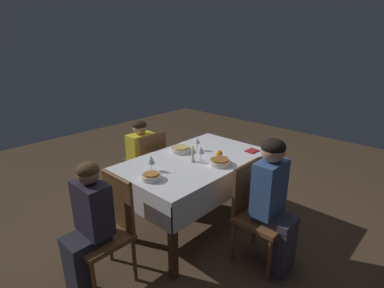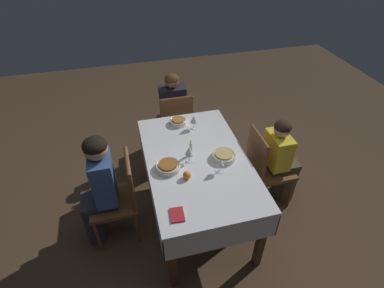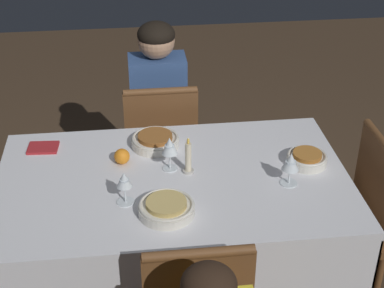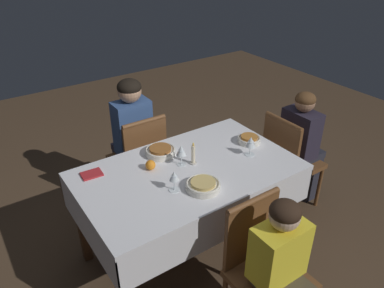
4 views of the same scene
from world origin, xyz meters
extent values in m
plane|color=#4C3826|center=(0.00, 0.00, 0.00)|extent=(8.00, 8.00, 0.00)
cube|color=silver|center=(0.00, 0.00, 0.74)|extent=(1.47, 0.89, 0.04)
cube|color=silver|center=(0.00, 0.44, 0.60)|extent=(1.47, 0.01, 0.24)
cube|color=silver|center=(0.00, -0.44, 0.60)|extent=(1.47, 0.01, 0.24)
cube|color=silver|center=(0.73, 0.00, 0.60)|extent=(0.01, 0.89, 0.24)
cube|color=silver|center=(-0.73, 0.00, 0.60)|extent=(0.01, 0.89, 0.24)
cube|color=#4C2D19|center=(0.67, 0.38, 0.36)|extent=(0.06, 0.06, 0.72)
cube|color=#4C2D19|center=(-0.67, 0.38, 0.36)|extent=(0.06, 0.06, 0.72)
cube|color=#4C2D19|center=(0.67, -0.38, 0.36)|extent=(0.06, 0.06, 0.72)
cube|color=#4C2D19|center=(-0.67, -0.38, 0.36)|extent=(0.06, 0.06, 0.72)
cube|color=brown|center=(-0.01, 0.79, 0.42)|extent=(0.41, 0.41, 0.04)
cube|color=brown|center=(-0.01, 0.60, 0.66)|extent=(0.37, 0.03, 0.43)
cylinder|color=brown|center=(-0.01, 0.60, 0.87)|extent=(0.37, 0.04, 0.04)
cylinder|color=brown|center=(0.17, 0.97, 0.20)|extent=(0.03, 0.03, 0.40)
cylinder|color=brown|center=(-0.19, 0.97, 0.20)|extent=(0.03, 0.03, 0.40)
cylinder|color=brown|center=(0.17, 0.61, 0.20)|extent=(0.03, 0.03, 0.40)
cylinder|color=brown|center=(-0.19, 0.61, 0.20)|extent=(0.03, 0.03, 0.40)
cube|color=brown|center=(0.03, -0.79, 0.42)|extent=(0.41, 0.41, 0.04)
cube|color=brown|center=(0.03, -0.60, 0.66)|extent=(0.37, 0.03, 0.43)
cylinder|color=brown|center=(0.03, -0.60, 0.87)|extent=(0.37, 0.04, 0.04)
cylinder|color=brown|center=(-0.15, -0.97, 0.20)|extent=(0.03, 0.03, 0.40)
cylinder|color=brown|center=(0.21, -0.97, 0.20)|extent=(0.03, 0.03, 0.40)
cylinder|color=brown|center=(-0.15, -0.61, 0.20)|extent=(0.03, 0.03, 0.40)
cylinder|color=brown|center=(0.21, -0.61, 0.20)|extent=(0.03, 0.03, 0.40)
cube|color=brown|center=(1.08, -0.01, 0.42)|extent=(0.41, 0.41, 0.04)
cube|color=brown|center=(0.89, -0.01, 0.66)|extent=(0.03, 0.37, 0.43)
cylinder|color=brown|center=(0.89, -0.01, 0.87)|extent=(0.04, 0.37, 0.04)
cylinder|color=brown|center=(1.26, -0.18, 0.20)|extent=(0.03, 0.03, 0.40)
cylinder|color=brown|center=(1.26, 0.17, 0.20)|extent=(0.03, 0.03, 0.40)
cylinder|color=brown|center=(0.90, -0.18, 0.20)|extent=(0.03, 0.03, 0.40)
cylinder|color=brown|center=(0.90, 0.17, 0.20)|extent=(0.03, 0.03, 0.40)
cube|color=#383342|center=(-0.01, 0.99, 0.22)|extent=(0.23, 0.14, 0.44)
cube|color=#383342|center=(-0.01, 0.91, 0.47)|extent=(0.24, 0.31, 0.06)
cube|color=#38568E|center=(-0.01, 0.82, 0.73)|extent=(0.30, 0.18, 0.46)
sphere|color=tan|center=(-0.01, 0.82, 1.05)|extent=(0.19, 0.19, 0.19)
ellipsoid|color=black|center=(-0.01, 0.82, 1.09)|extent=(0.19, 0.19, 0.13)
cube|color=#4C4233|center=(0.03, -0.99, 0.22)|extent=(0.22, 0.14, 0.44)
cube|color=#4C4233|center=(0.03, -0.91, 0.47)|extent=(0.24, 0.31, 0.06)
cube|color=yellow|center=(0.03, -0.82, 0.67)|extent=(0.30, 0.18, 0.34)
sphere|color=beige|center=(0.03, -0.82, 0.92)|extent=(0.16, 0.16, 0.16)
ellipsoid|color=black|center=(0.03, -0.82, 0.95)|extent=(0.16, 0.16, 0.11)
cube|color=#282833|center=(1.28, -0.01, 0.22)|extent=(0.14, 0.22, 0.44)
cube|color=#282833|center=(1.19, -0.01, 0.47)|extent=(0.31, 0.24, 0.06)
cube|color=#282333|center=(1.11, -0.01, 0.70)|extent=(0.18, 0.30, 0.40)
sphere|color=#9E7051|center=(1.11, -0.01, 0.98)|extent=(0.16, 0.16, 0.16)
ellipsoid|color=brown|center=(1.11, -0.01, 1.01)|extent=(0.16, 0.16, 0.11)
cylinder|color=silver|center=(-0.06, 0.27, 0.78)|extent=(0.22, 0.22, 0.04)
torus|color=silver|center=(-0.06, 0.27, 0.80)|extent=(0.21, 0.21, 0.01)
cylinder|color=#995B28|center=(-0.06, 0.27, 0.81)|extent=(0.16, 0.16, 0.02)
cylinder|color=white|center=(-0.01, 0.07, 0.76)|extent=(0.06, 0.06, 0.00)
cylinder|color=white|center=(-0.01, 0.07, 0.80)|extent=(0.01, 0.01, 0.07)
cone|color=white|center=(-0.01, 0.07, 0.88)|extent=(0.07, 0.07, 0.08)
cylinder|color=white|center=(-0.01, 0.07, 0.86)|extent=(0.04, 0.04, 0.03)
cylinder|color=silver|center=(-0.05, -0.23, 0.78)|extent=(0.22, 0.22, 0.04)
torus|color=silver|center=(-0.05, -0.23, 0.80)|extent=(0.21, 0.21, 0.01)
cylinder|color=tan|center=(-0.05, -0.23, 0.81)|extent=(0.16, 0.16, 0.02)
cylinder|color=white|center=(-0.20, -0.15, 0.76)|extent=(0.07, 0.07, 0.00)
cylinder|color=white|center=(-0.20, -0.15, 0.80)|extent=(0.01, 0.01, 0.07)
cone|color=white|center=(-0.20, -0.15, 0.87)|extent=(0.06, 0.06, 0.06)
cylinder|color=white|center=(-0.20, -0.15, 0.86)|extent=(0.04, 0.04, 0.03)
cylinder|color=silver|center=(0.58, 0.04, 0.78)|extent=(0.17, 0.17, 0.04)
torus|color=silver|center=(0.58, 0.04, 0.80)|extent=(0.17, 0.17, 0.01)
cylinder|color=#B2702D|center=(0.58, 0.04, 0.81)|extent=(0.12, 0.12, 0.02)
cylinder|color=white|center=(0.47, -0.09, 0.76)|extent=(0.07, 0.07, 0.00)
cylinder|color=white|center=(0.47, -0.09, 0.80)|extent=(0.01, 0.01, 0.07)
cone|color=white|center=(0.47, -0.09, 0.87)|extent=(0.07, 0.07, 0.07)
cylinder|color=white|center=(0.47, -0.09, 0.85)|extent=(0.04, 0.04, 0.03)
cylinder|color=beige|center=(0.07, 0.04, 0.76)|extent=(0.05, 0.05, 0.01)
cylinder|color=beige|center=(0.07, 0.04, 0.83)|extent=(0.03, 0.03, 0.13)
ellipsoid|color=#F9C64C|center=(0.07, 0.04, 0.91)|extent=(0.01, 0.01, 0.03)
sphere|color=orange|center=(-0.21, 0.14, 0.79)|extent=(0.07, 0.07, 0.07)
cube|color=#AD2328|center=(-0.56, 0.30, 0.77)|extent=(0.14, 0.11, 0.01)
camera|label=1|loc=(2.02, 1.84, 1.88)|focal=28.00mm
camera|label=2|loc=(-1.92, 0.54, 2.53)|focal=28.00mm
camera|label=3|loc=(-0.16, -2.02, 2.14)|focal=55.00mm
camera|label=4|loc=(-1.16, -1.75, 2.16)|focal=35.00mm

